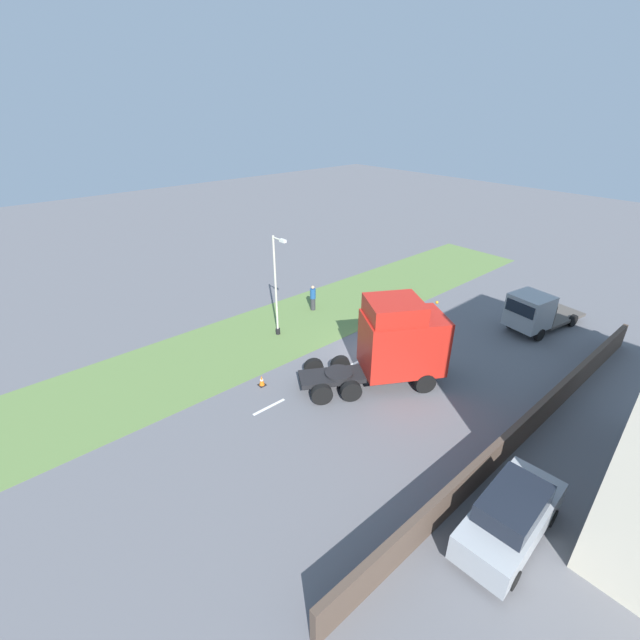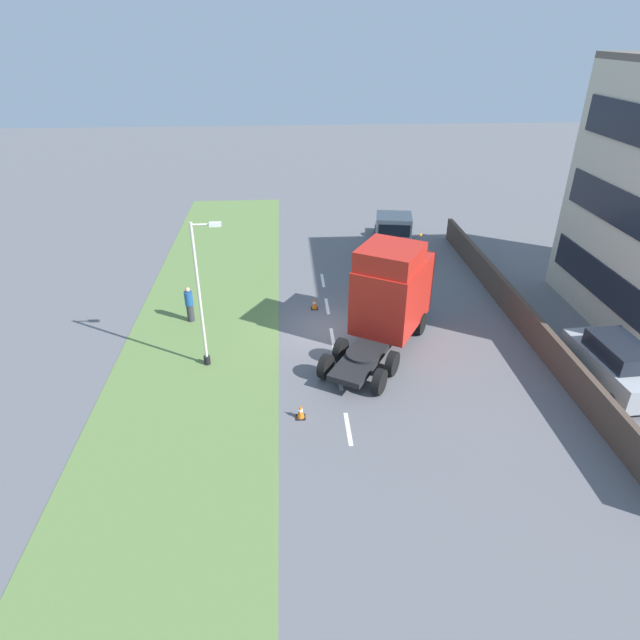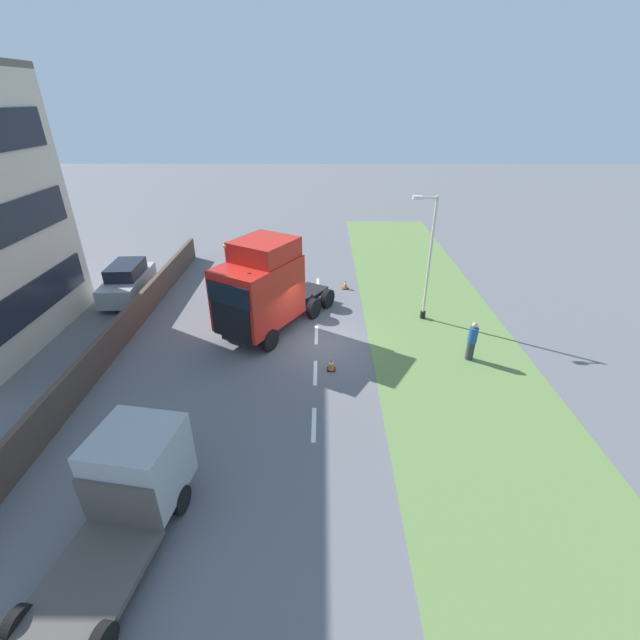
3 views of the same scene
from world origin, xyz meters
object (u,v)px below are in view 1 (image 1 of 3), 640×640
object	(u,v)px
traffic_cone_trailing	(388,334)
lamp_post	(277,291)
lorry_cab	(397,342)
pedestrian	(313,298)
traffic_cone_lead	(262,381)
parked_car	(511,516)
flatbed_truck	(533,312)

from	to	relation	value
traffic_cone_trailing	lamp_post	bearing A→B (deg)	-134.72
lorry_cab	lamp_post	xyz separation A→B (m)	(-7.93, -1.56, 0.67)
pedestrian	traffic_cone_lead	world-z (taller)	pedestrian
lorry_cab	parked_car	size ratio (longest dim) A/B	1.51
lorry_cab	pedestrian	world-z (taller)	lorry_cab
pedestrian	traffic_cone_trailing	xyz separation A→B (m)	(6.10, 0.88, -0.61)
lorry_cab	traffic_cone_trailing	world-z (taller)	lorry_cab
flatbed_truck	lamp_post	distance (m)	15.84
flatbed_truck	lorry_cab	bearing A→B (deg)	87.63
flatbed_truck	pedestrian	size ratio (longest dim) A/B	3.43
lorry_cab	parked_car	bearing A→B (deg)	4.41
lorry_cab	parked_car	distance (m)	9.35
parked_car	traffic_cone_trailing	bearing A→B (deg)	143.87
traffic_cone_lead	parked_car	bearing A→B (deg)	5.87
traffic_cone_trailing	parked_car	bearing A→B (deg)	-32.68
lorry_cab	traffic_cone_lead	distance (m)	7.13
traffic_cone_trailing	pedestrian	bearing A→B (deg)	-171.75
lamp_post	traffic_cone_lead	world-z (taller)	lamp_post
parked_car	traffic_cone_lead	xyz separation A→B (m)	(-12.48, -1.28, -0.70)
lamp_post	pedestrian	bearing A→B (deg)	108.90
flatbed_truck	traffic_cone_lead	size ratio (longest dim) A/B	10.71
pedestrian	traffic_cone_lead	bearing A→B (deg)	-56.73
lorry_cab	traffic_cone_trailing	bearing A→B (deg)	165.25
flatbed_truck	parked_car	distance (m)	15.88
parked_car	traffic_cone_lead	distance (m)	12.56
lamp_post	traffic_cone_trailing	xyz separation A→B (m)	(4.76, 4.80, -2.71)
lamp_post	traffic_cone_lead	size ratio (longest dim) A/B	10.87
lamp_post	traffic_cone_trailing	world-z (taller)	lamp_post
lorry_cab	pedestrian	bearing A→B (deg)	-163.44
lamp_post	traffic_cone_lead	xyz separation A→B (m)	(3.74, -3.83, -2.71)
lorry_cab	pedestrian	xyz separation A→B (m)	(-9.27, 2.35, -1.43)
lorry_cab	traffic_cone_lead	world-z (taller)	lorry_cab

